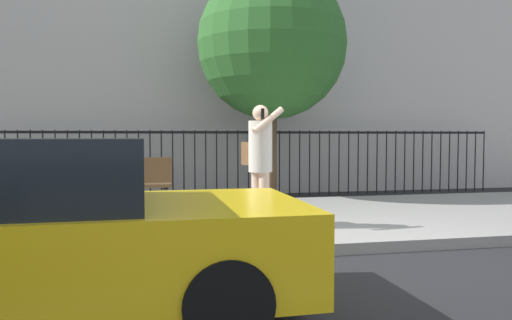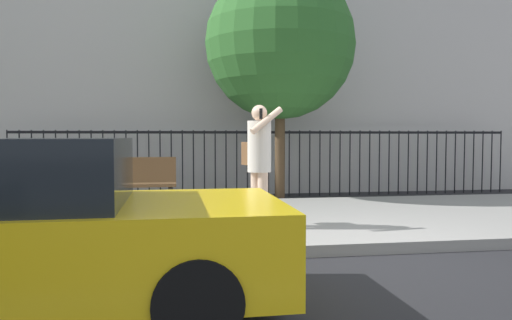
# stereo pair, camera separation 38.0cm
# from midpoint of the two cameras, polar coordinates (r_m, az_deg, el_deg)

# --- Properties ---
(ground_plane) EXTENTS (60.00, 60.00, 0.00)m
(ground_plane) POSITION_cam_midpoint_polar(r_m,az_deg,el_deg) (6.32, 11.41, -10.69)
(ground_plane) COLOR black
(sidewalk) EXTENTS (28.00, 4.40, 0.15)m
(sidewalk) POSITION_cam_midpoint_polar(r_m,az_deg,el_deg) (8.33, 5.36, -6.83)
(sidewalk) COLOR gray
(sidewalk) RESTS_ON ground
(building_facade) EXTENTS (28.00, 4.00, 9.81)m
(building_facade) POSITION_cam_midpoint_polar(r_m,az_deg,el_deg) (14.75, -2.17, 16.31)
(building_facade) COLOR #BCB7B2
(building_facade) RESTS_ON ground
(iron_fence) EXTENTS (12.03, 0.04, 1.60)m
(iron_fence) POSITION_cam_midpoint_polar(r_m,az_deg,el_deg) (11.80, 0.02, 0.65)
(iron_fence) COLOR black
(iron_fence) RESTS_ON ground
(taxi_yellow) EXTENTS (4.22, 1.90, 1.45)m
(taxi_yellow) POSITION_cam_midpoint_polar(r_m,az_deg,el_deg) (4.34, -26.65, -7.68)
(taxi_yellow) COLOR yellow
(taxi_yellow) RESTS_ON ground
(pedestrian_on_phone) EXTENTS (0.54, 0.72, 1.76)m
(pedestrian_on_phone) POSITION_cam_midpoint_polar(r_m,az_deg,el_deg) (7.05, -1.15, 0.44)
(pedestrian_on_phone) COLOR beige
(pedestrian_on_phone) RESTS_ON sidewalk
(street_bench) EXTENTS (1.60, 0.45, 0.95)m
(street_bench) POSITION_cam_midpoint_polar(r_m,az_deg,el_deg) (8.81, -16.21, -2.62)
(street_bench) COLOR brown
(street_bench) RESTS_ON sidewalk
(street_tree_near) EXTENTS (3.23, 3.23, 5.05)m
(street_tree_near) POSITION_cam_midpoint_polar(r_m,az_deg,el_deg) (10.89, 0.84, 13.21)
(street_tree_near) COLOR #4C3823
(street_tree_near) RESTS_ON ground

